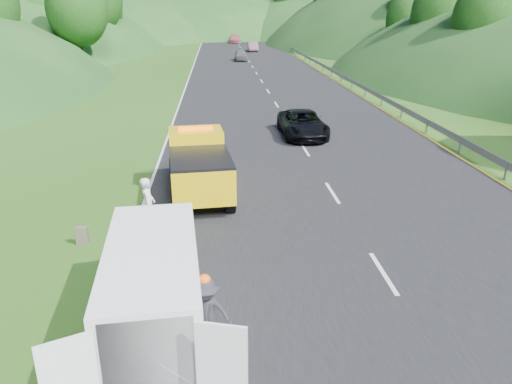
{
  "coord_description": "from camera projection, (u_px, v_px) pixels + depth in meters",
  "views": [
    {
      "loc": [
        -1.21,
        -13.17,
        6.55
      ],
      "look_at": [
        -0.11,
        0.89,
        1.3
      ],
      "focal_mm": 35.0,
      "sensor_mm": 36.0,
      "label": 1
    }
  ],
  "objects": [
    {
      "name": "ground",
      "position": [
        262.0,
        244.0,
        14.68
      ],
      "size": [
        320.0,
        320.0,
        0.0
      ],
      "primitive_type": "plane",
      "color": "#38661E",
      "rests_on": "ground"
    },
    {
      "name": "road_surface",
      "position": [
        257.0,
        73.0,
        52.27
      ],
      "size": [
        14.0,
        200.0,
        0.02
      ],
      "primitive_type": "cube",
      "color": "black",
      "rests_on": "ground"
    },
    {
      "name": "guardrail",
      "position": [
        305.0,
        61.0,
        64.48
      ],
      "size": [
        0.06,
        140.0,
        1.52
      ],
      "primitive_type": "cube",
      "color": "gray",
      "rests_on": "ground"
    },
    {
      "name": "tree_line_left",
      "position": [
        88.0,
        57.0,
        69.36
      ],
      "size": [
        14.0,
        140.0,
        14.0
      ],
      "primitive_type": null,
      "color": "#255519",
      "rests_on": "ground"
    },
    {
      "name": "tree_line_right",
      "position": [
        383.0,
        55.0,
        72.42
      ],
      "size": [
        14.0,
        140.0,
        14.0
      ],
      "primitive_type": null,
      "color": "#255519",
      "rests_on": "ground"
    },
    {
      "name": "hills_backdrop",
      "position": [
        243.0,
        31.0,
        141.01
      ],
      "size": [
        201.0,
        288.6,
        44.0
      ],
      "primitive_type": null,
      "color": "#2D5B23",
      "rests_on": "ground"
    },
    {
      "name": "tow_truck",
      "position": [
        199.0,
        165.0,
        18.15
      ],
      "size": [
        2.55,
        5.64,
        2.35
      ],
      "rotation": [
        0.0,
        0.0,
        0.1
      ],
      "color": "black",
      "rests_on": "ground"
    },
    {
      "name": "white_van",
      "position": [
        154.0,
        282.0,
        10.4
      ],
      "size": [
        3.13,
        5.89,
        2.03
      ],
      "rotation": [
        0.0,
        0.0,
        0.08
      ],
      "color": "black",
      "rests_on": "ground"
    },
    {
      "name": "woman",
      "position": [
        150.0,
        231.0,
        15.48
      ],
      "size": [
        0.51,
        0.67,
        1.73
      ],
      "primitive_type": "imported",
      "rotation": [
        0.0,
        0.0,
        1.65
      ],
      "color": "silver",
      "rests_on": "ground"
    },
    {
      "name": "child",
      "position": [
        188.0,
        263.0,
        13.57
      ],
      "size": [
        0.53,
        0.49,
        0.89
      ],
      "primitive_type": "imported",
      "rotation": [
        0.0,
        0.0,
        -0.44
      ],
      "color": "tan",
      "rests_on": "ground"
    },
    {
      "name": "worker",
      "position": [
        208.0,
        349.0,
        10.16
      ],
      "size": [
        1.1,
        0.7,
        1.62
      ],
      "primitive_type": "imported",
      "rotation": [
        0.0,
        0.0,
        -0.1
      ],
      "color": "black",
      "rests_on": "ground"
    },
    {
      "name": "suitcase",
      "position": [
        82.0,
        236.0,
        14.57
      ],
      "size": [
        0.34,
        0.21,
        0.53
      ],
      "primitive_type": "cube",
      "rotation": [
        0.0,
        0.0,
        -0.09
      ],
      "color": "brown",
      "rests_on": "ground"
    },
    {
      "name": "passing_suv",
      "position": [
        302.0,
        136.0,
        26.85
      ],
      "size": [
        2.3,
        4.86,
        1.34
      ],
      "primitive_type": "imported",
      "rotation": [
        0.0,
        0.0,
        0.02
      ],
      "color": "black",
      "rests_on": "ground"
    },
    {
      "name": "dist_car_a",
      "position": [
        241.0,
        61.0,
        64.37
      ],
      "size": [
        1.62,
        4.03,
        1.37
      ],
      "primitive_type": "imported",
      "color": "#4E4E53",
      "rests_on": "ground"
    },
    {
      "name": "dist_car_b",
      "position": [
        253.0,
        52.0,
        77.77
      ],
      "size": [
        1.49,
        4.26,
        1.4
      ],
      "primitive_type": "imported",
      "color": "brown",
      "rests_on": "ground"
    },
    {
      "name": "dist_car_c",
      "position": [
        235.0,
        43.0,
        95.68
      ],
      "size": [
        2.19,
        5.39,
        1.56
      ],
      "primitive_type": "imported",
      "color": "#A15059",
      "rests_on": "ground"
    }
  ]
}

